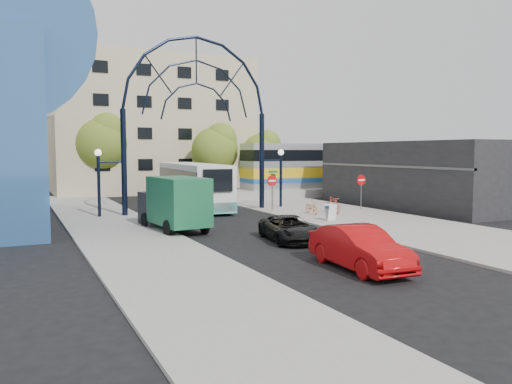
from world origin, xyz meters
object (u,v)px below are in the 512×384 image
sandwich_board (331,210)px  green_truck (173,204)px  street_name_sign (273,181)px  red_sedan (359,248)px  tree_north_b (102,141)px  bike_near_a (312,207)px  gateway_arch (197,89)px  city_bus (193,185)px  tree_north_c (263,151)px  black_suv (290,229)px  tree_north_a (216,148)px  stop_sign (272,184)px  bike_near_b (333,205)px  do_not_enter_sign (361,183)px  train_car (359,165)px

sandwich_board → green_truck: green_truck is taller
street_name_sign → green_truck: bearing=-149.1°
green_truck → red_sedan: green_truck is taller
tree_north_b → bike_near_a: (10.15, -20.78, -4.68)m
tree_north_b → red_sedan: tree_north_b is taller
gateway_arch → red_sedan: size_ratio=2.86×
tree_north_b → city_bus: bearing=-69.9°
street_name_sign → green_truck: (-8.97, -5.38, -0.67)m
tree_north_c → black_suv: 29.09m
tree_north_a → bike_near_a: (0.15, -16.78, -4.02)m
green_truck → sandwich_board: bearing=-12.7°
stop_sign → red_sedan: stop_sign is taller
city_bus → tree_north_a: bearing=62.3°
city_bus → bike_near_b: size_ratio=6.86×
gateway_arch → bike_near_a: 11.25m
tree_north_c → green_truck: size_ratio=1.09×
bike_near_b → tree_north_b: bearing=122.3°
do_not_enter_sign → black_suv: size_ratio=0.57×
tree_north_b → bike_near_b: tree_north_b is taller
red_sedan → bike_near_b: size_ratio=2.65×
gateway_arch → green_truck: gateway_arch is taller
gateway_arch → tree_north_c: (12.12, 13.93, -4.28)m
train_car → tree_north_b: tree_north_b is taller
green_truck → red_sedan: 12.16m
street_name_sign → sandwich_board: street_name_sign is taller
tree_north_b → green_truck: bearing=-89.7°
sandwich_board → train_car: bearing=48.1°
street_name_sign → tree_north_b: (-9.08, 17.33, 3.14)m
tree_north_a → city_bus: size_ratio=0.57×
tree_north_c → red_sedan: bearing=-111.0°
tree_north_c → bike_near_a: bearing=-107.3°
tree_north_c → bike_near_b: bearing=-102.7°
gateway_arch → bike_near_a: (6.27, -4.86, -7.98)m
tree_north_a → bike_near_b: (1.74, -16.92, -3.95)m
street_name_sign → sandwich_board: size_ratio=2.83×
street_name_sign → bike_near_b: 4.71m
tree_north_b → street_name_sign: bearing=-62.3°
train_car → green_truck: (-23.77, -14.78, -1.44)m
city_bus → bike_near_b: bearing=-45.4°
train_car → bike_near_b: train_car is taller
black_suv → bike_near_a: 9.63m
tree_north_a → street_name_sign: bearing=-94.0°
city_bus → sandwich_board: bearing=-63.0°
tree_north_a → green_truck: 21.39m
do_not_enter_sign → bike_near_a: do_not_enter_sign is taller
red_sedan → bike_near_b: red_sedan is taller
gateway_arch → do_not_enter_sign: 13.43m
tree_north_c → city_bus: size_ratio=0.53×
tree_north_b → bike_near_a: 23.60m
gateway_arch → bike_near_a: gateway_arch is taller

